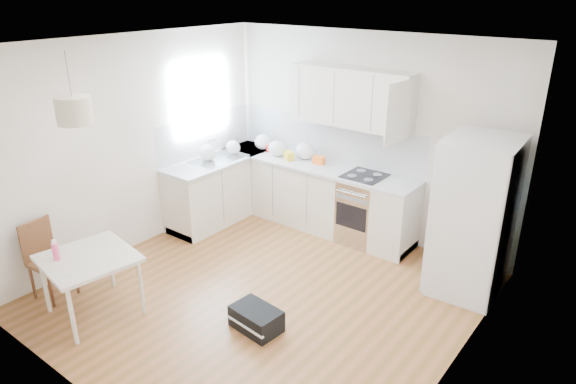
% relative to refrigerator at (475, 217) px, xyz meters
% --- Properties ---
extents(floor, '(4.20, 4.20, 0.00)m').
position_rel_refrigerator_xyz_m(floor, '(-1.74, -1.51, -0.88)').
color(floor, brown).
rests_on(floor, ground).
extents(ceiling, '(4.20, 4.20, 0.00)m').
position_rel_refrigerator_xyz_m(ceiling, '(-1.74, -1.51, 1.82)').
color(ceiling, white).
rests_on(ceiling, wall_back).
extents(wall_back, '(4.20, 0.00, 4.20)m').
position_rel_refrigerator_xyz_m(wall_back, '(-1.74, 0.59, 0.47)').
color(wall_back, beige).
rests_on(wall_back, floor).
extents(wall_left, '(0.00, 4.20, 4.20)m').
position_rel_refrigerator_xyz_m(wall_left, '(-3.84, -1.51, 0.47)').
color(wall_left, beige).
rests_on(wall_left, floor).
extents(wall_right, '(0.00, 4.20, 4.20)m').
position_rel_refrigerator_xyz_m(wall_right, '(0.36, -1.51, 0.47)').
color(wall_right, beige).
rests_on(wall_right, floor).
extents(window_glassblock, '(0.02, 1.00, 1.00)m').
position_rel_refrigerator_xyz_m(window_glassblock, '(-3.83, -0.36, 0.87)').
color(window_glassblock, '#BFE0F9').
rests_on(window_glassblock, wall_left).
extents(cabinets_back, '(3.00, 0.60, 0.88)m').
position_rel_refrigerator_xyz_m(cabinets_back, '(-2.34, 0.29, -0.44)').
color(cabinets_back, silver).
rests_on(cabinets_back, floor).
extents(cabinets_left, '(0.60, 1.80, 0.88)m').
position_rel_refrigerator_xyz_m(cabinets_left, '(-3.54, -0.31, -0.44)').
color(cabinets_left, silver).
rests_on(cabinets_left, floor).
extents(counter_back, '(3.02, 0.64, 0.04)m').
position_rel_refrigerator_xyz_m(counter_back, '(-2.34, 0.29, 0.02)').
color(counter_back, silver).
rests_on(counter_back, cabinets_back).
extents(counter_left, '(0.64, 1.82, 0.04)m').
position_rel_refrigerator_xyz_m(counter_left, '(-3.54, -0.31, 0.02)').
color(counter_left, silver).
rests_on(counter_left, cabinets_left).
extents(backsplash_back, '(3.00, 0.01, 0.58)m').
position_rel_refrigerator_xyz_m(backsplash_back, '(-2.34, 0.58, 0.33)').
color(backsplash_back, silver).
rests_on(backsplash_back, wall_back).
extents(backsplash_left, '(0.01, 1.80, 0.58)m').
position_rel_refrigerator_xyz_m(backsplash_left, '(-3.83, -0.31, 0.33)').
color(backsplash_left, silver).
rests_on(backsplash_left, wall_left).
extents(upper_cabinets, '(1.70, 0.32, 0.75)m').
position_rel_refrigerator_xyz_m(upper_cabinets, '(-1.89, 0.43, 0.99)').
color(upper_cabinets, silver).
rests_on(upper_cabinets, wall_back).
extents(range_oven, '(0.50, 0.61, 0.88)m').
position_rel_refrigerator_xyz_m(range_oven, '(-1.54, 0.29, -0.44)').
color(range_oven, '#B9BCBE').
rests_on(range_oven, floor).
extents(sink, '(0.50, 0.80, 0.16)m').
position_rel_refrigerator_xyz_m(sink, '(-3.54, -0.36, 0.03)').
color(sink, '#B9BCBE').
rests_on(sink, counter_left).
extents(refrigerator, '(0.90, 0.93, 1.76)m').
position_rel_refrigerator_xyz_m(refrigerator, '(0.00, 0.00, 0.00)').
color(refrigerator, white).
rests_on(refrigerator, floor).
extents(dining_table, '(0.98, 0.98, 0.67)m').
position_rel_refrigerator_xyz_m(dining_table, '(-2.91, -2.87, -0.28)').
color(dining_table, beige).
rests_on(dining_table, floor).
extents(dining_chair, '(0.41, 0.41, 0.88)m').
position_rel_refrigerator_xyz_m(dining_chair, '(-3.54, -2.96, -0.44)').
color(dining_chair, '#472415').
rests_on(dining_chair, floor).
extents(drink_bottle, '(0.07, 0.07, 0.22)m').
position_rel_refrigerator_xyz_m(drink_bottle, '(-3.10, -3.09, -0.10)').
color(drink_bottle, '#EC417B').
rests_on(drink_bottle, dining_table).
extents(gym_bag, '(0.53, 0.37, 0.23)m').
position_rel_refrigerator_xyz_m(gym_bag, '(-1.39, -2.05, -0.77)').
color(gym_bag, black).
rests_on(gym_bag, floor).
extents(pendant_lamp, '(0.35, 0.35, 0.25)m').
position_rel_refrigerator_xyz_m(pendant_lamp, '(-2.80, -2.83, 1.30)').
color(pendant_lamp, '#B8A68D').
rests_on(pendant_lamp, ceiling).
extents(grocery_bag_a, '(0.25, 0.22, 0.23)m').
position_rel_refrigerator_xyz_m(grocery_bag_a, '(-3.32, 0.36, 0.15)').
color(grocery_bag_a, white).
rests_on(grocery_bag_a, counter_back).
extents(grocery_bag_b, '(0.26, 0.22, 0.23)m').
position_rel_refrigerator_xyz_m(grocery_bag_b, '(-2.95, 0.24, 0.15)').
color(grocery_bag_b, white).
rests_on(grocery_bag_b, counter_back).
extents(grocery_bag_c, '(0.27, 0.23, 0.24)m').
position_rel_refrigerator_xyz_m(grocery_bag_c, '(-2.56, 0.38, 0.16)').
color(grocery_bag_c, white).
rests_on(grocery_bag_c, counter_back).
extents(grocery_bag_d, '(0.22, 0.19, 0.20)m').
position_rel_refrigerator_xyz_m(grocery_bag_d, '(-3.53, -0.06, 0.14)').
color(grocery_bag_d, white).
rests_on(grocery_bag_d, counter_back).
extents(grocery_bag_e, '(0.25, 0.21, 0.22)m').
position_rel_refrigerator_xyz_m(grocery_bag_e, '(-3.61, -0.49, 0.15)').
color(grocery_bag_e, white).
rests_on(grocery_bag_e, counter_left).
extents(snack_orange, '(0.17, 0.12, 0.11)m').
position_rel_refrigerator_xyz_m(snack_orange, '(-2.28, 0.33, 0.09)').
color(snack_orange, '#EB5B14').
rests_on(snack_orange, counter_back).
extents(snack_yellow, '(0.20, 0.18, 0.12)m').
position_rel_refrigerator_xyz_m(snack_yellow, '(-2.72, 0.22, 0.10)').
color(snack_yellow, gold).
rests_on(snack_yellow, counter_back).
extents(snack_red, '(0.17, 0.16, 0.10)m').
position_rel_refrigerator_xyz_m(snack_red, '(-3.16, 0.36, 0.09)').
color(snack_red, red).
rests_on(snack_red, counter_back).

